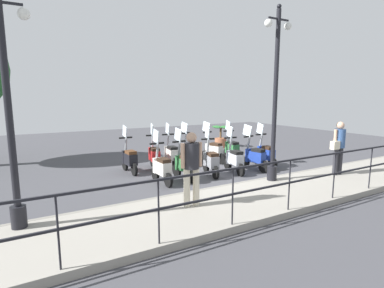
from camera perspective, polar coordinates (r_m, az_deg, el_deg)
ground_plane at (r=10.24m, az=2.99°, el=-4.91°), size 28.00×28.00×0.00m
promenade_walkway at (r=7.87m, az=15.72°, el=-9.03°), size 2.20×20.00×0.15m
fence_railing at (r=6.99m, az=22.15°, el=-4.62°), size 0.04×16.03×1.07m
lamp_post_near at (r=8.44m, az=15.51°, el=7.11°), size 0.26×0.90×4.67m
lamp_post_far at (r=5.96m, az=-31.38°, el=3.18°), size 0.26×0.90×4.19m
pedestrian_with_bag at (r=9.86m, az=26.16°, el=0.00°), size 0.32×0.65×1.59m
pedestrian_distant at (r=6.31m, az=-0.09°, el=-3.72°), size 0.34×0.49×1.59m
potted_palm at (r=14.66m, az=5.46°, el=1.09°), size 1.06×0.66×1.05m
scooter_near_0 at (r=10.84m, az=13.79°, el=-1.76°), size 1.23×0.44×1.54m
scooter_near_1 at (r=10.25m, az=11.80°, el=-2.32°), size 1.23×0.47×1.54m
scooter_near_2 at (r=9.77m, az=8.06°, el=-2.77°), size 1.23×0.45×1.54m
scooter_near_3 at (r=9.39m, az=3.61°, el=-3.18°), size 1.22×0.49×1.54m
scooter_near_4 at (r=8.90m, az=-1.49°, el=-3.86°), size 1.23×0.44×1.54m
scooter_near_5 at (r=8.57m, az=-5.82°, el=-4.41°), size 1.23×0.44×1.54m
scooter_far_0 at (r=11.67m, az=7.56°, el=-0.81°), size 1.23×0.46×1.54m
scooter_far_1 at (r=11.26m, az=3.99°, el=-1.12°), size 1.20×0.54×1.54m
scooter_far_2 at (r=10.94m, az=-0.31°, el=-1.40°), size 1.22×0.50×1.54m
scooter_far_3 at (r=10.54m, az=-4.02°, el=-1.83°), size 1.23×0.44×1.54m
scooter_far_4 at (r=10.33m, az=-7.21°, el=-2.10°), size 1.22×0.49×1.54m
scooter_far_5 at (r=9.91m, az=-11.85°, el=-2.71°), size 1.23×0.44×1.54m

